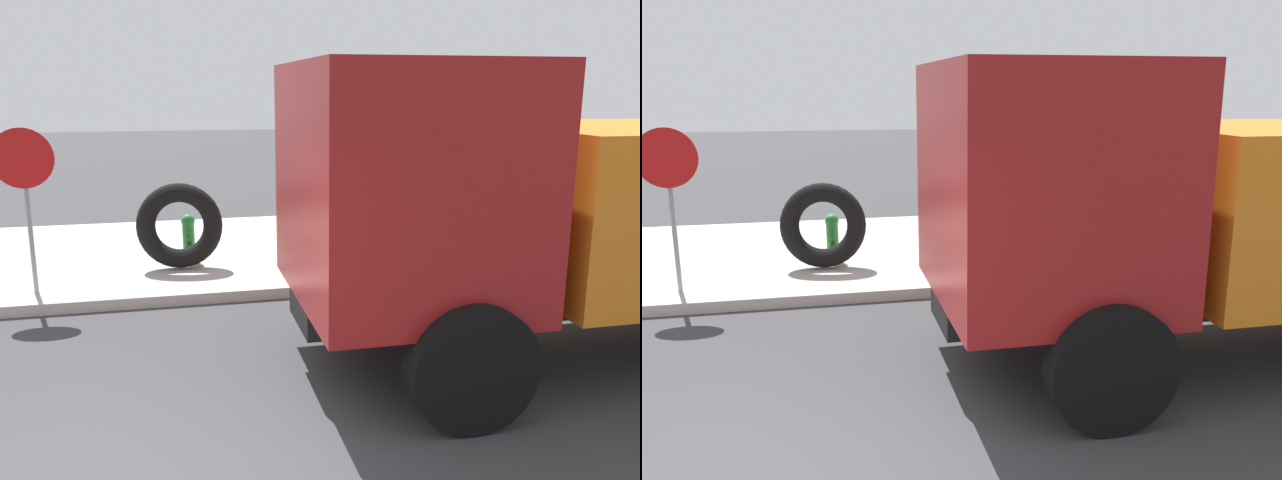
{
  "view_description": "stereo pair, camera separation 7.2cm",
  "coord_description": "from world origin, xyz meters",
  "views": [
    {
      "loc": [
        0.75,
        -4.24,
        2.78
      ],
      "look_at": [
        2.38,
        2.88,
        1.06
      ],
      "focal_mm": 36.51,
      "sensor_mm": 36.0,
      "label": 1
    },
    {
      "loc": [
        0.83,
        -4.25,
        2.78
      ],
      "look_at": [
        2.38,
        2.88,
        1.06
      ],
      "focal_mm": 36.51,
      "sensor_mm": 36.0,
      "label": 2
    }
  ],
  "objects": [
    {
      "name": "dump_truck_orange",
      "position": [
        5.16,
        1.53,
        1.61
      ],
      "size": [
        7.0,
        2.81,
        3.0
      ],
      "color": "orange",
      "rests_on": "ground"
    },
    {
      "name": "stop_sign",
      "position": [
        -1.06,
        4.5,
        1.64
      ],
      "size": [
        0.76,
        0.08,
        2.14
      ],
      "color": "gray",
      "rests_on": "sidewalk_curb"
    },
    {
      "name": "sidewalk_curb",
      "position": [
        0.0,
        6.5,
        0.07
      ],
      "size": [
        36.0,
        5.0,
        0.15
      ],
      "primitive_type": "cube",
      "color": "#ADA89E",
      "rests_on": "ground"
    },
    {
      "name": "loose_tire",
      "position": [
        0.82,
        5.35,
        0.79
      ],
      "size": [
        1.29,
        0.54,
        1.28
      ],
      "primitive_type": "torus",
      "rotation": [
        1.44,
        0.0,
        -0.08
      ],
      "color": "black",
      "rests_on": "sidewalk_curb"
    },
    {
      "name": "fire_hydrant",
      "position": [
        0.95,
        5.74,
        0.54
      ],
      "size": [
        0.21,
        0.47,
        0.73
      ],
      "color": "#2D8438",
      "rests_on": "sidewalk_curb"
    }
  ]
}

